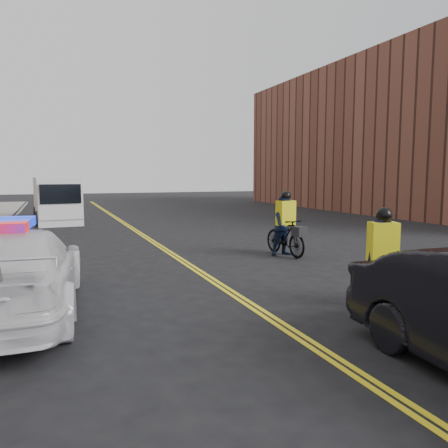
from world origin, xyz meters
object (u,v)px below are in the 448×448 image
police_cruiser (13,272)px  cyclist_near (382,274)px  cargo_van (57,200)px  cyclist_far (286,230)px

police_cruiser → cyclist_near: cyclist_near is taller
police_cruiser → cargo_van: (1.01, 17.88, 0.40)m
cargo_van → police_cruiser: bearing=-96.7°
police_cruiser → cargo_van: 17.91m
police_cruiser → cyclist_near: 7.21m
cyclist_near → cyclist_far: 5.98m
cyclist_far → cargo_van: bearing=110.3°
cyclist_far → cyclist_near: bearing=-106.8°
cyclist_far → police_cruiser: bearing=-161.2°
police_cruiser → cyclist_far: cyclist_far is taller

